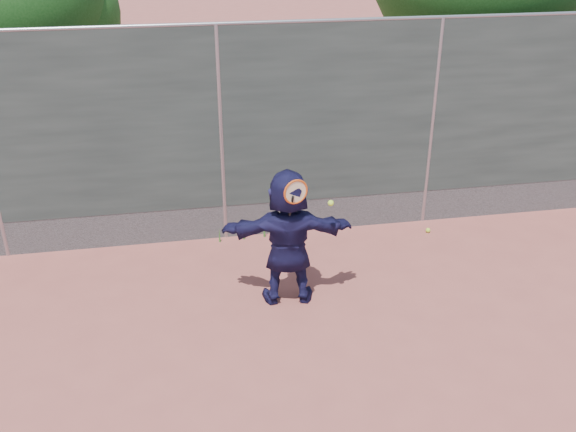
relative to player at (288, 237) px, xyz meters
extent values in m
plane|color=#9E4C42|center=(-0.60, -1.75, -0.84)|extent=(80.00, 80.00, 0.00)
imported|color=#18163E|center=(0.00, 0.00, 0.00)|extent=(1.60, 0.65, 1.68)
sphere|color=#B9E633|center=(2.34, 1.35, -0.80)|extent=(0.07, 0.07, 0.07)
cube|color=#38423D|center=(-0.60, 1.75, 0.91)|extent=(20.00, 0.04, 2.50)
cube|color=slate|center=(-0.60, 1.75, -0.59)|extent=(20.00, 0.03, 0.50)
cylinder|color=gray|center=(-0.60, 1.75, 2.16)|extent=(20.00, 0.05, 0.05)
cylinder|color=gray|center=(-0.60, 1.75, 0.66)|extent=(0.06, 0.06, 3.00)
cylinder|color=gray|center=(2.40, 1.75, 0.66)|extent=(0.06, 0.06, 3.00)
torus|color=#CC4A13|center=(0.05, -0.20, 0.67)|extent=(0.29, 0.10, 0.29)
cylinder|color=beige|center=(0.05, -0.20, 0.67)|extent=(0.24, 0.07, 0.25)
cylinder|color=black|center=(0.00, -0.18, 0.47)|extent=(0.06, 0.13, 0.33)
sphere|color=#B9E633|center=(0.44, -0.24, 0.51)|extent=(0.07, 0.07, 0.07)
cylinder|color=#382314|center=(3.90, 3.95, 0.46)|extent=(0.28, 0.28, 2.60)
cylinder|color=#382314|center=(-3.60, 4.75, 0.26)|extent=(0.28, 0.28, 2.20)
sphere|color=#23561C|center=(-3.00, 4.95, 1.89)|extent=(2.10, 2.10, 2.10)
cone|color=#387226|center=(-0.35, 1.63, -0.71)|extent=(0.03, 0.03, 0.26)
cone|color=#387226|center=(-0.05, 1.65, -0.69)|extent=(0.03, 0.03, 0.30)
cone|color=#387226|center=(-0.70, 1.61, -0.73)|extent=(0.03, 0.03, 0.22)
camera|label=1|loc=(-1.18, -6.51, 3.51)|focal=40.00mm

